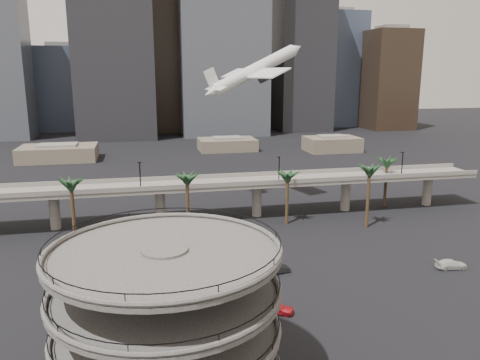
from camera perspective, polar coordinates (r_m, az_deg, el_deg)
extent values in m
plane|color=black|center=(57.90, 5.08, -21.05)|extent=(700.00, 700.00, 0.00)
cylinder|color=#474542|center=(48.31, -8.82, -17.44)|extent=(4.40, 4.40, 16.50)
torus|color=black|center=(49.85, -8.70, -20.37)|extent=(21.80, 21.80, 0.10)
cylinder|color=#474542|center=(48.42, -8.81, -17.67)|extent=(22.00, 22.00, 0.45)
torus|color=#474542|center=(48.18, -8.83, -17.19)|extent=(22.20, 22.20, 0.50)
torus|color=black|center=(47.79, -8.87, -16.35)|extent=(21.80, 21.80, 0.10)
cylinder|color=#474542|center=(46.53, -8.98, -13.42)|extent=(22.00, 22.00, 0.45)
torus|color=#474542|center=(46.32, -9.01, -12.89)|extent=(22.20, 22.20, 0.50)
torus|color=black|center=(45.98, -9.04, -12.00)|extent=(21.80, 21.80, 0.10)
cylinder|color=#474542|center=(44.91, -9.16, -8.84)|extent=(22.00, 22.00, 0.45)
torus|color=#474542|center=(44.74, -9.19, -8.27)|extent=(22.20, 22.20, 0.50)
torus|color=black|center=(44.46, -9.22, -7.31)|extent=(21.80, 21.80, 0.10)
cube|color=slate|center=(104.67, -3.78, -0.57)|extent=(130.00, 9.00, 0.90)
cube|color=slate|center=(100.14, -3.40, -0.65)|extent=(130.00, 0.30, 1.00)
cube|color=slate|center=(108.81, -4.14, 0.43)|extent=(130.00, 0.30, 1.00)
cylinder|color=slate|center=(106.24, -21.66, -3.61)|extent=(2.20, 2.20, 8.00)
cylinder|color=slate|center=(104.75, -9.71, -3.09)|extent=(2.20, 2.20, 8.00)
cylinder|color=slate|center=(107.82, 2.05, -2.45)|extent=(2.20, 2.20, 8.00)
cylinder|color=slate|center=(115.09, 12.73, -1.78)|extent=(2.20, 2.20, 8.00)
cylinder|color=slate|center=(125.84, 21.86, -1.15)|extent=(2.20, 2.20, 8.00)
cylinder|color=black|center=(98.94, -12.08, 0.46)|extent=(0.24, 0.24, 6.00)
cylinder|color=black|center=(103.34, 4.78, 1.23)|extent=(0.24, 0.24, 6.00)
cylinder|color=black|center=(115.63, 19.16, 1.80)|extent=(0.24, 0.24, 6.00)
cylinder|color=#46301E|center=(93.89, -6.38, -3.41)|extent=(0.70, 0.70, 12.15)
ellipsoid|color=#18361C|center=(92.30, -6.48, 0.45)|extent=(4.40, 4.40, 2.00)
cylinder|color=#46301E|center=(102.27, 5.75, -2.43)|extent=(0.70, 0.70, 10.80)
ellipsoid|color=#18361C|center=(100.90, 5.82, 0.75)|extent=(4.40, 4.40, 2.00)
cylinder|color=#46301E|center=(102.79, 15.32, -2.23)|extent=(0.70, 0.70, 12.60)
ellipsoid|color=#18361C|center=(101.30, 15.54, 1.43)|extent=(4.40, 4.40, 2.00)
cylinder|color=#46301E|center=(120.50, 17.33, -0.50)|extent=(0.70, 0.70, 11.25)
ellipsoid|color=#18361C|center=(119.32, 17.52, 2.32)|extent=(4.40, 4.40, 2.00)
cylinder|color=#46301E|center=(96.36, -19.66, -3.81)|extent=(0.70, 0.70, 11.70)
ellipsoid|color=#18361C|center=(94.84, -19.94, -0.19)|extent=(4.40, 4.40, 2.00)
cube|color=#66594B|center=(190.47, -21.24, 3.07)|extent=(28.00, 18.00, 5.50)
cube|color=slate|center=(190.01, -21.32, 4.01)|extent=(14.00, 9.00, 0.80)
cube|color=#66594B|center=(201.38, -1.59, 4.36)|extent=(24.00, 16.00, 5.00)
cube|color=slate|center=(200.98, -1.59, 5.18)|extent=(12.00, 8.00, 0.80)
cube|color=#66594B|center=(202.46, 11.14, 4.31)|extent=(22.00, 15.00, 6.00)
cube|color=slate|center=(201.99, 11.18, 5.26)|extent=(11.00, 7.50, 0.80)
cube|color=#394358|center=(293.63, -20.46, 10.35)|extent=(30.00, 30.00, 46.92)
cube|color=slate|center=(293.93, -20.85, 15.15)|extent=(16.50, 16.50, 2.40)
cube|color=black|center=(246.89, -15.29, 17.43)|extent=(38.00, 30.00, 107.52)
cube|color=black|center=(271.72, -8.36, 15.20)|extent=(28.00, 26.00, 87.97)
cube|color=#464A53|center=(256.08, -2.23, 18.77)|extent=(45.00, 32.00, 117.29)
cube|color=gray|center=(294.38, 1.50, 10.57)|extent=(24.00, 24.00, 41.05)
cube|color=slate|center=(294.32, 1.52, 14.80)|extent=(13.20, 13.20, 2.40)
cube|color=black|center=(277.13, 7.61, 15.68)|extent=(30.00, 28.00, 92.85)
cube|color=#394358|center=(305.25, 11.15, 12.99)|extent=(34.00, 30.00, 68.42)
cube|color=slate|center=(307.52, 11.45, 19.60)|extent=(18.70, 16.50, 2.40)
cube|color=black|center=(293.93, 17.63, 11.51)|extent=(26.00, 26.00, 56.69)
cube|color=slate|center=(295.02, 18.03, 17.25)|extent=(14.30, 14.30, 2.40)
cube|color=gray|center=(307.80, -6.22, 10.24)|extent=(22.00, 22.00, 37.14)
cube|color=slate|center=(307.56, -6.31, 13.92)|extent=(12.10, 12.10, 2.40)
cylinder|color=silver|center=(121.97, 1.84, 13.28)|extent=(23.94, 9.64, 12.87)
cone|color=silver|center=(128.87, 6.89, 15.63)|extent=(4.83, 4.19, 4.16)
cone|color=silver|center=(116.29, -3.64, 10.57)|extent=(4.60, 3.81, 3.84)
cube|color=silver|center=(121.67, 1.59, 12.89)|extent=(12.47, 27.02, 2.59)
cube|color=silver|center=(116.88, -2.98, 11.10)|extent=(4.39, 9.07, 1.06)
cube|color=silver|center=(116.41, -3.44, 12.20)|extent=(4.46, 1.55, 5.60)
cylinder|color=#29292E|center=(126.36, 0.83, 12.46)|extent=(4.44, 2.83, 3.11)
cylinder|color=#29292E|center=(117.94, 3.18, 12.41)|extent=(4.44, 2.83, 3.11)
imported|color=red|center=(66.84, 4.52, -15.28)|extent=(4.92, 3.67, 1.56)
imported|color=black|center=(78.76, 4.49, -10.76)|extent=(4.75, 2.33, 1.50)
imported|color=silver|center=(87.92, 24.35, -9.33)|extent=(5.46, 2.65, 1.53)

